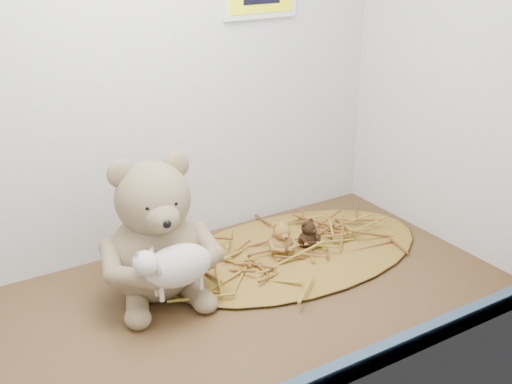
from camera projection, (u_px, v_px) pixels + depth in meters
alcove_shell at (176, 65)px, 110.29cm from camera, size 120.40×60.20×90.40cm
straw_bed at (294, 252)px, 141.18cm from camera, size 62.48×36.28×1.21cm
main_teddy at (154, 228)px, 121.22cm from camera, size 26.25×27.34×28.63cm
toy_lamb at (178, 266)px, 114.47cm from camera, size 16.83×10.27×10.88cm
mini_teddy_tan at (281, 237)px, 137.77cm from camera, size 7.57×7.85×7.88cm
mini_teddy_brown at (308, 233)px, 141.32cm from camera, size 6.72×6.92×6.56cm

